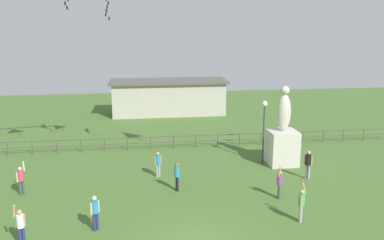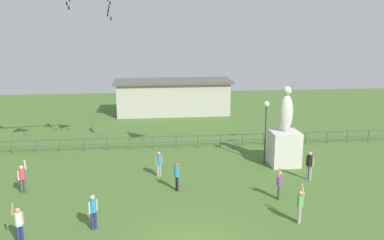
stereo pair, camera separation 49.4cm
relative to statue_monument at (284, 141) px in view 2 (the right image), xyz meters
name	(u,v)px [view 2 (the right image)]	position (x,y,z in m)	size (l,w,h in m)	color
statue_monument	(284,141)	(0.00, 0.00, 0.00)	(1.82, 1.82, 5.16)	beige
lamppost	(266,118)	(-1.19, 0.31, 1.46)	(0.36, 0.36, 4.18)	#38383D
person_0	(309,164)	(0.59, -2.78, -0.60)	(0.35, 0.44, 1.74)	#99999E
person_1	(22,177)	(-15.55, -2.93, -0.67)	(0.46, 0.34, 1.85)	#3F4C47
person_2	(300,204)	(-1.92, -7.86, -0.67)	(0.41, 0.45, 1.86)	#99999E
person_3	(279,183)	(-2.03, -5.22, -0.70)	(0.32, 0.46, 1.80)	#3F4C47
person_4	(177,174)	(-7.24, -3.48, -0.65)	(0.30, 0.50, 1.90)	black
person_5	(19,223)	(-14.15, -8.29, -0.66)	(0.42, 0.42, 1.87)	navy
person_6	(93,210)	(-11.25, -7.39, -0.67)	(0.38, 0.37, 1.63)	navy
person_7	(159,162)	(-8.16, -1.22, -0.71)	(0.43, 0.29, 1.55)	#99999E
waterfront_railing	(166,140)	(-7.46, 4.37, -0.97)	(36.02, 0.06, 0.95)	#4C4742
pavilion_building	(173,97)	(-6.14, 16.37, 0.17)	(11.80, 4.23, 3.50)	#B7B2A3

